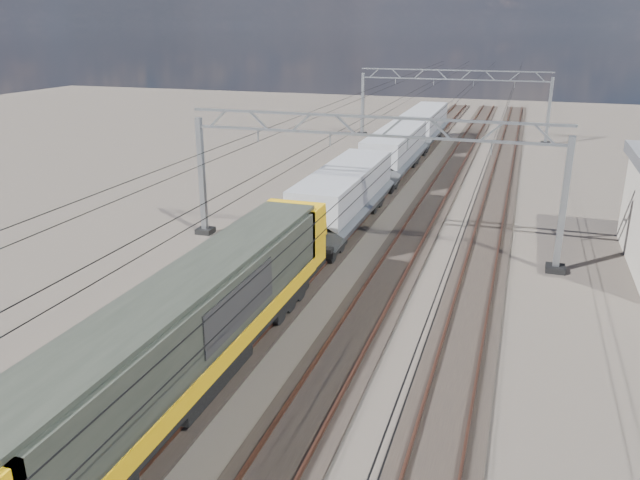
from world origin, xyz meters
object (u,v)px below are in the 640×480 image
(catenary_gantry_mid, at_px, (367,179))
(hopper_wagon_third, at_px, (424,124))
(catenary_gantry_far, at_px, (452,102))
(hopper_wagon_lead, at_px, (345,194))
(hopper_wagon_mid, at_px, (395,150))
(locomotive, at_px, (189,327))

(catenary_gantry_mid, height_order, hopper_wagon_third, catenary_gantry_mid)
(catenary_gantry_far, xyz_separation_m, hopper_wagon_lead, (-2.00, -33.16, -1.67))
(catenary_gantry_mid, distance_m, hopper_wagon_mid, 17.24)
(hopper_wagon_mid, bearing_deg, hopper_wagon_lead, -90.00)
(locomotive, bearing_deg, hopper_wagon_mid, 90.00)
(catenary_gantry_far, relative_size, hopper_wagon_mid, 1.53)
(catenary_gantry_mid, distance_m, hopper_wagon_third, 31.35)
(hopper_wagon_mid, bearing_deg, locomotive, -90.00)
(locomotive, xyz_separation_m, hopper_wagon_mid, (-0.00, 31.90, -0.09))
(catenary_gantry_far, bearing_deg, catenary_gantry_mid, -90.00)
(catenary_gantry_mid, height_order, catenary_gantry_far, same)
(catenary_gantry_far, bearing_deg, hopper_wagon_mid, -96.02)
(hopper_wagon_third, bearing_deg, hopper_wagon_mid, -90.00)
(catenary_gantry_mid, bearing_deg, catenary_gantry_far, 90.00)
(locomotive, distance_m, hopper_wagon_third, 46.10)
(catenary_gantry_mid, relative_size, hopper_wagon_lead, 1.53)
(catenary_gantry_mid, height_order, locomotive, catenary_gantry_mid)
(locomotive, bearing_deg, hopper_wagon_lead, 90.00)
(hopper_wagon_lead, bearing_deg, hopper_wagon_third, 90.00)
(locomotive, relative_size, hopper_wagon_mid, 1.62)
(locomotive, height_order, hopper_wagon_lead, locomotive)
(catenary_gantry_mid, relative_size, locomotive, 0.94)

